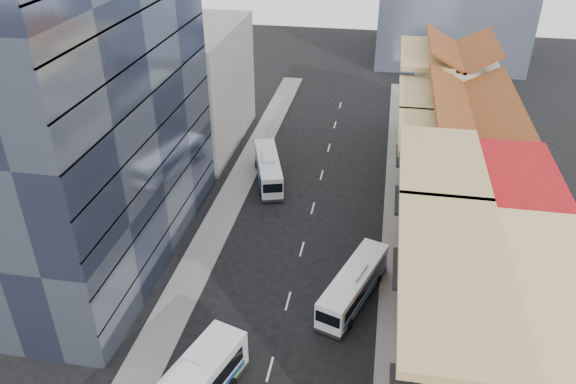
% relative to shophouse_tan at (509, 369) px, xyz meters
% --- Properties ---
extents(sidewalk_right, '(3.00, 90.00, 0.15)m').
position_rel_shophouse_tan_xyz_m(sidewalk_right, '(-5.50, 17.00, -5.92)').
color(sidewalk_right, slate).
rests_on(sidewalk_right, ground).
extents(sidewalk_left, '(3.00, 90.00, 0.15)m').
position_rel_shophouse_tan_xyz_m(sidewalk_left, '(-22.50, 17.00, -5.92)').
color(sidewalk_left, slate).
rests_on(sidewalk_left, ground).
extents(shophouse_tan, '(8.00, 14.00, 12.00)m').
position_rel_shophouse_tan_xyz_m(shophouse_tan, '(0.00, 0.00, 0.00)').
color(shophouse_tan, '#D7C27C').
rests_on(shophouse_tan, ground).
extents(shophouse_red, '(8.00, 10.00, 12.00)m').
position_rel_shophouse_tan_xyz_m(shophouse_red, '(0.00, 12.00, 0.00)').
color(shophouse_red, '#B01316').
rests_on(shophouse_red, ground).
extents(shophouse_cream_near, '(8.00, 9.00, 10.00)m').
position_rel_shophouse_tan_xyz_m(shophouse_cream_near, '(0.00, 21.50, -1.00)').
color(shophouse_cream_near, beige).
rests_on(shophouse_cream_near, ground).
extents(shophouse_cream_mid, '(8.00, 9.00, 10.00)m').
position_rel_shophouse_tan_xyz_m(shophouse_cream_mid, '(0.00, 30.50, -1.00)').
color(shophouse_cream_mid, beige).
rests_on(shophouse_cream_mid, ground).
extents(shophouse_cream_far, '(8.00, 12.00, 11.00)m').
position_rel_shophouse_tan_xyz_m(shophouse_cream_far, '(0.00, 41.00, -0.50)').
color(shophouse_cream_far, beige).
rests_on(shophouse_cream_far, ground).
extents(office_tower, '(12.00, 26.00, 30.00)m').
position_rel_shophouse_tan_xyz_m(office_tower, '(-31.00, 14.00, 9.00)').
color(office_tower, '#3D4660').
rests_on(office_tower, ground).
extents(office_block_far, '(10.00, 18.00, 14.00)m').
position_rel_shophouse_tan_xyz_m(office_block_far, '(-30.00, 37.00, 1.00)').
color(office_block_far, gray).
rests_on(office_block_far, ground).
extents(bus_left_far, '(5.04, 9.95, 3.11)m').
position_rel_shophouse_tan_xyz_m(bus_left_far, '(-19.50, 28.66, -4.44)').
color(bus_left_far, silver).
rests_on(bus_left_far, ground).
extents(bus_right, '(5.15, 9.65, 3.03)m').
position_rel_shophouse_tan_xyz_m(bus_right, '(-9.01, 11.04, -4.49)').
color(bus_right, white).
rests_on(bus_right, ground).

